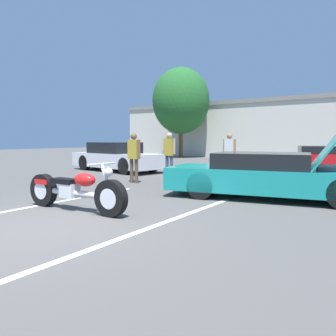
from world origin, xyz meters
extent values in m
plane|color=#514F4C|center=(0.00, 0.00, 0.00)|extent=(80.00, 80.00, 0.00)
cube|color=white|center=(-1.61, 1.10, 0.00)|extent=(0.12, 5.66, 0.01)
cube|color=white|center=(1.42, 1.10, 0.00)|extent=(0.12, 5.66, 0.01)
cube|color=beige|center=(0.00, 22.54, 2.20)|extent=(32.00, 4.00, 4.40)
cube|color=gray|center=(0.00, 22.54, 4.25)|extent=(32.00, 4.20, 0.30)
cylinder|color=brown|center=(-9.07, 18.55, 1.23)|extent=(0.32, 0.32, 2.47)
ellipsoid|color=#236028|center=(-9.07, 18.55, 4.36)|extent=(4.39, 4.39, 5.05)
cylinder|color=black|center=(0.38, 1.16, 0.34)|extent=(0.68, 0.19, 0.68)
cylinder|color=black|center=(-1.49, 1.07, 0.34)|extent=(0.68, 0.19, 0.68)
cylinder|color=silver|center=(0.38, 1.16, 0.34)|extent=(0.38, 0.19, 0.37)
cylinder|color=silver|center=(-1.49, 1.07, 0.34)|extent=(0.38, 0.19, 0.37)
cylinder|color=silver|center=(-0.55, 1.12, 0.36)|extent=(1.59, 0.20, 0.12)
cube|color=silver|center=(-0.69, 1.11, 0.40)|extent=(0.37, 0.26, 0.28)
ellipsoid|color=red|center=(-0.27, 1.13, 0.64)|extent=(0.52, 0.30, 0.26)
cube|color=black|center=(-0.83, 1.10, 0.58)|extent=(0.59, 0.29, 0.10)
cube|color=red|center=(-1.44, 1.07, 0.53)|extent=(0.38, 0.24, 0.10)
cylinder|color=silver|center=(0.29, 1.16, 0.66)|extent=(0.31, 0.09, 0.63)
cylinder|color=silver|center=(0.17, 1.15, 0.96)|extent=(0.07, 0.70, 0.04)
sphere|color=silver|center=(0.33, 1.16, 0.82)|extent=(0.16, 0.16, 0.16)
cylinder|color=silver|center=(-0.98, 1.21, 0.30)|extent=(1.22, 0.15, 0.09)
cube|color=teal|center=(2.17, 4.68, 0.45)|extent=(5.04, 2.67, 0.55)
cube|color=black|center=(1.98, 4.65, 0.90)|extent=(2.43, 1.96, 0.36)
cylinder|color=black|center=(3.47, 5.73, 0.32)|extent=(0.67, 0.35, 0.64)
cylinder|color=black|center=(0.87, 3.64, 0.32)|extent=(0.67, 0.35, 0.64)
cylinder|color=black|center=(0.56, 5.12, 0.32)|extent=(0.67, 0.35, 0.64)
cube|color=teal|center=(3.51, 4.96, 1.41)|extent=(1.30, 1.76, 1.40)
cube|color=#4C4C51|center=(3.46, 4.95, 0.68)|extent=(0.78, 1.05, 0.28)
cube|color=silver|center=(-5.53, 7.64, 0.49)|extent=(4.87, 2.40, 0.61)
cube|color=black|center=(-5.72, 7.67, 1.03)|extent=(2.31, 1.85, 0.48)
cylinder|color=black|center=(-4.22, 6.68, 0.34)|extent=(0.71, 0.32, 0.69)
cylinder|color=black|center=(-3.99, 8.17, 0.34)|extent=(0.71, 0.32, 0.69)
cylinder|color=black|center=(-7.08, 7.11, 0.34)|extent=(0.71, 0.32, 0.69)
cylinder|color=black|center=(-6.85, 8.60, 0.34)|extent=(0.71, 0.32, 0.69)
cube|color=red|center=(2.22, 12.93, 0.48)|extent=(4.87, 3.11, 0.57)
cube|color=black|center=(2.05, 12.88, 0.94)|extent=(2.44, 2.16, 0.34)
cylinder|color=black|center=(1.13, 11.75, 0.36)|extent=(0.74, 0.43, 0.71)
cylinder|color=black|center=(0.64, 13.24, 0.36)|extent=(0.74, 0.43, 0.71)
cylinder|color=brown|center=(-2.39, 4.96, 0.39)|extent=(0.12, 0.12, 0.78)
cylinder|color=brown|center=(-2.19, 4.96, 0.39)|extent=(0.12, 0.12, 0.78)
cube|color=#B29933|center=(-2.29, 4.96, 1.09)|extent=(0.36, 0.20, 0.62)
cylinder|color=brown|center=(-2.51, 4.96, 1.12)|extent=(0.08, 0.08, 0.55)
cylinder|color=brown|center=(-2.07, 4.96, 1.12)|extent=(0.08, 0.08, 0.55)
sphere|color=brown|center=(-2.29, 4.96, 1.50)|extent=(0.21, 0.21, 0.21)
cylinder|color=#38476B|center=(-2.39, 6.99, 0.40)|extent=(0.12, 0.12, 0.80)
cylinder|color=#38476B|center=(-2.19, 6.99, 0.40)|extent=(0.12, 0.12, 0.80)
cube|color=#B29933|center=(-2.29, 6.99, 1.12)|extent=(0.36, 0.20, 0.64)
cylinder|color=tan|center=(-2.51, 6.99, 1.15)|extent=(0.08, 0.08, 0.57)
cylinder|color=tan|center=(-2.07, 6.99, 1.15)|extent=(0.08, 0.08, 0.57)
sphere|color=tan|center=(-2.29, 6.99, 1.55)|extent=(0.22, 0.22, 0.22)
cylinder|color=#38476B|center=(-0.72, 8.65, 0.40)|extent=(0.12, 0.12, 0.79)
cylinder|color=#38476B|center=(-0.52, 8.65, 0.40)|extent=(0.12, 0.12, 0.79)
cube|color=white|center=(-0.62, 8.65, 1.11)|extent=(0.36, 0.20, 0.63)
cylinder|color=#9E704C|center=(-0.84, 8.65, 1.14)|extent=(0.08, 0.08, 0.56)
cylinder|color=#9E704C|center=(-0.40, 8.65, 1.14)|extent=(0.08, 0.08, 0.56)
sphere|color=#9E704C|center=(-0.62, 8.65, 1.53)|extent=(0.21, 0.21, 0.21)
camera|label=1|loc=(4.54, -3.08, 1.40)|focal=35.00mm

